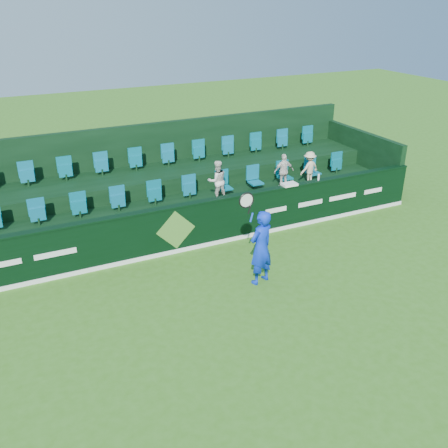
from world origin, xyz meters
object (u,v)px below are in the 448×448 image
spectator_left (217,181)px  spectator_middle (284,171)px  towel (289,184)px  drinks_bottle (319,177)px  spectator_right (309,168)px  tennis_player (261,247)px

spectator_left → spectator_middle: (2.30, 0.00, -0.05)m
towel → drinks_bottle: (1.02, 0.00, 0.06)m
spectator_left → spectator_right: size_ratio=1.14×
spectator_left → drinks_bottle: (2.81, -1.12, 0.04)m
spectator_middle → towel: spectator_middle is taller
towel → spectator_middle: bearing=65.6°
drinks_bottle → spectator_right: bearing=68.4°
tennis_player → towel: tennis_player is taller
tennis_player → spectator_middle: (2.78, 3.49, 0.41)m
tennis_player → drinks_bottle: tennis_player is taller
spectator_left → tennis_player: bearing=85.0°
spectator_left → drinks_bottle: size_ratio=6.31×
spectator_middle → towel: (-0.51, -1.12, 0.02)m
tennis_player → spectator_middle: bearing=51.5°
spectator_right → drinks_bottle: bearing=58.4°
drinks_bottle → spectator_left: bearing=158.3°
spectator_middle → towel: 1.23m
spectator_left → towel: 2.11m
tennis_player → spectator_left: size_ratio=2.05×
spectator_left → spectator_middle: 2.30m
spectator_right → drinks_bottle: spectator_right is taller
spectator_right → towel: bearing=27.4°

